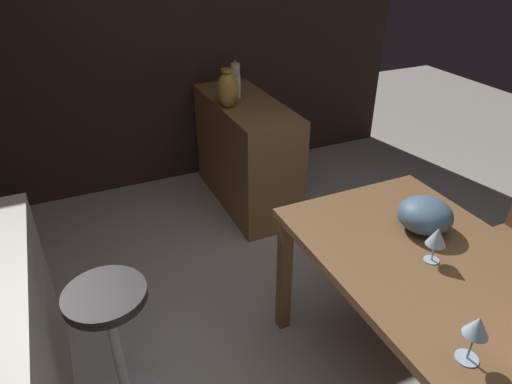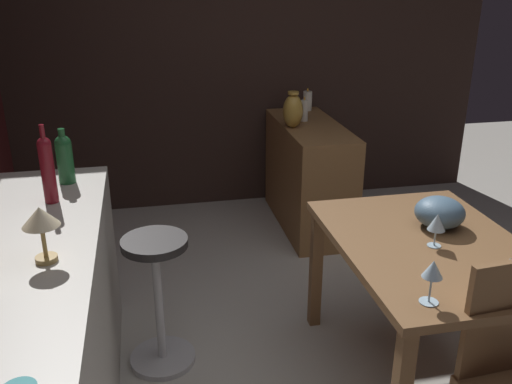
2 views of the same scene
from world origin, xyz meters
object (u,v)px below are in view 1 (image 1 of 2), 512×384
(bar_stool, at_px, (117,351))
(vase_brass, at_px, (228,89))
(pillar_candle_short, at_px, (235,73))
(sideboard_cabinet, at_px, (246,153))
(wine_glass_right, at_px, (477,328))
(pillar_candle_tall, at_px, (237,87))
(wine_glass_left, at_px, (437,237))
(fruit_bowl, at_px, (425,215))
(dining_table, at_px, (422,274))

(bar_stool, xyz_separation_m, vase_brass, (1.41, -1.06, 0.57))
(pillar_candle_short, bearing_deg, sideboard_cabinet, 166.94)
(wine_glass_right, relative_size, pillar_candle_tall, 0.94)
(bar_stool, distance_m, wine_glass_left, 1.38)
(vase_brass, bearing_deg, pillar_candle_short, -27.35)
(sideboard_cabinet, distance_m, wine_glass_right, 2.35)
(sideboard_cabinet, xyz_separation_m, bar_stool, (-1.48, 1.22, -0.04))
(fruit_bowl, bearing_deg, vase_brass, 10.09)
(fruit_bowl, bearing_deg, wine_glass_left, 147.03)
(wine_glass_left, bearing_deg, fruit_bowl, -32.97)
(wine_glass_left, distance_m, pillar_candle_short, 2.32)
(pillar_candle_tall, bearing_deg, bar_stool, 142.92)
(dining_table, distance_m, fruit_bowl, 0.26)
(sideboard_cabinet, distance_m, pillar_candle_short, 0.66)
(dining_table, bearing_deg, pillar_candle_tall, 1.04)
(wine_glass_right, relative_size, vase_brass, 0.66)
(dining_table, relative_size, bar_stool, 1.65)
(wine_glass_left, distance_m, fruit_bowl, 0.23)
(sideboard_cabinet, bearing_deg, pillar_candle_tall, 12.40)
(bar_stool, bearing_deg, fruit_bowl, -98.89)
(bar_stool, relative_size, pillar_candle_short, 3.85)
(bar_stool, height_order, wine_glass_right, wine_glass_right)
(pillar_candle_tall, height_order, pillar_candle_short, pillar_candle_tall)
(dining_table, xyz_separation_m, fruit_bowl, (0.16, -0.12, 0.17))
(dining_table, bearing_deg, fruit_bowl, -36.75)
(pillar_candle_short, bearing_deg, wine_glass_left, 177.70)
(dining_table, distance_m, wine_glass_left, 0.21)
(sideboard_cabinet, height_order, wine_glass_right, wine_glass_right)
(vase_brass, bearing_deg, pillar_candle_tall, -38.70)
(sideboard_cabinet, relative_size, wine_glass_right, 6.28)
(bar_stool, relative_size, pillar_candle_tall, 3.77)
(sideboard_cabinet, distance_m, wine_glass_left, 1.93)
(wine_glass_left, height_order, vase_brass, vase_brass)
(fruit_bowl, height_order, pillar_candle_short, pillar_candle_short)
(bar_stool, distance_m, pillar_candle_tall, 2.05)
(wine_glass_right, height_order, fruit_bowl, wine_glass_right)
(wine_glass_right, xyz_separation_m, pillar_candle_tall, (2.40, -0.21, 0.03))
(dining_table, relative_size, pillar_candle_short, 6.36)
(bar_stool, bearing_deg, wine_glass_right, -129.70)
(sideboard_cabinet, relative_size, vase_brass, 4.15)
(pillar_candle_tall, bearing_deg, fruit_bowl, -175.13)
(wine_glass_right, xyz_separation_m, fruit_bowl, (0.60, -0.37, -0.06))
(fruit_bowl, distance_m, pillar_candle_tall, 1.80)
(bar_stool, height_order, wine_glass_left, wine_glass_left)
(sideboard_cabinet, distance_m, bar_stool, 1.92)
(sideboard_cabinet, bearing_deg, vase_brass, 112.44)
(bar_stool, xyz_separation_m, pillar_candle_tall, (1.58, -1.20, 0.53))
(bar_stool, height_order, pillar_candle_short, pillar_candle_short)
(dining_table, height_order, bar_stool, dining_table)
(wine_glass_left, height_order, pillar_candle_tall, pillar_candle_tall)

